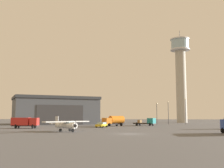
{
  "coord_description": "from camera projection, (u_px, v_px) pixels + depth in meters",
  "views": [
    {
      "loc": [
        2.4,
        -47.5,
        3.06
      ],
      "look_at": [
        -4.81,
        15.57,
        10.39
      ],
      "focal_mm": 44.24,
      "sensor_mm": 36.0,
      "label": 1
    }
  ],
  "objects": [
    {
      "name": "hangar",
      "position": [
        55.0,
        111.0,
        103.1
      ],
      "size": [
        35.45,
        31.52,
        10.0
      ],
      "rotation": [
        0.0,
        0.0,
        -1.05
      ],
      "color": "#4C5159",
      "rests_on": "ground_plane"
    },
    {
      "name": "truck_flatbed_teal",
      "position": [
        147.0,
        122.0,
        84.97
      ],
      "size": [
        7.19,
        5.18,
        2.35
      ],
      "rotation": [
        0.0,
        0.0,
        5.8
      ],
      "color": "#38383D",
      "rests_on": "ground_plane"
    },
    {
      "name": "truck_fuel_tanker_orange",
      "position": [
        114.0,
        120.0,
        82.41
      ],
      "size": [
        6.65,
        6.36,
        3.04
      ],
      "rotation": [
        0.0,
        0.0,
        3.88
      ],
      "color": "#38383D",
      "rests_on": "ground_plane"
    },
    {
      "name": "light_post_east",
      "position": [
        157.0,
        111.0,
        95.6
      ],
      "size": [
        0.44,
        0.44,
        7.6
      ],
      "color": "#38383D",
      "rests_on": "ground_plane"
    },
    {
      "name": "control_tower",
      "position": [
        181.0,
        72.0,
        124.78
      ],
      "size": [
        8.69,
        8.69,
        42.11
      ],
      "color": "#B2AD9E",
      "rests_on": "ground_plane"
    },
    {
      "name": "airplane_white",
      "position": [
        66.0,
        124.0,
        53.82
      ],
      "size": [
        7.88,
        8.5,
        2.95
      ],
      "rotation": [
        0.0,
        0.0,
        5.57
      ],
      "color": "white",
      "rests_on": "ground_plane"
    },
    {
      "name": "car_yellow",
      "position": [
        102.0,
        125.0,
        72.83
      ],
      "size": [
        2.96,
        4.73,
        1.37
      ],
      "rotation": [
        0.0,
        0.0,
        4.49
      ],
      "color": "gold",
      "rests_on": "ground_plane"
    },
    {
      "name": "light_post_west",
      "position": [
        185.0,
        109.0,
        98.77
      ],
      "size": [
        0.44,
        0.44,
        9.34
      ],
      "color": "#38383D",
      "rests_on": "ground_plane"
    },
    {
      "name": "light_post_north",
      "position": [
        168.0,
        110.0,
        99.16
      ],
      "size": [
        0.44,
        0.44,
        8.3
      ],
      "color": "#38383D",
      "rests_on": "ground_plane"
    },
    {
      "name": "ground_plane",
      "position": [
        130.0,
        134.0,
        46.8
      ],
      "size": [
        400.0,
        400.0,
        0.0
      ],
      "primitive_type": "plane",
      "color": "#545456"
    },
    {
      "name": "truck_box_red",
      "position": [
        25.0,
        122.0,
        67.91
      ],
      "size": [
        6.54,
        3.56,
        2.6
      ],
      "rotation": [
        0.0,
        0.0,
        0.1
      ],
      "color": "#38383D",
      "rests_on": "ground_plane"
    }
  ]
}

